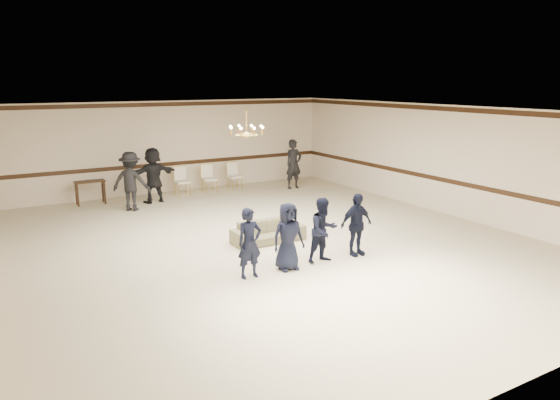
{
  "coord_description": "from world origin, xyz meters",
  "views": [
    {
      "loc": [
        -5.86,
        -10.62,
        3.88
      ],
      "look_at": [
        0.09,
        -0.5,
        1.17
      ],
      "focal_mm": 33.21,
      "sensor_mm": 36.0,
      "label": 1
    }
  ],
  "objects_px": {
    "adult_right": "(294,164)",
    "banquet_chair_mid": "(209,179)",
    "boy_b": "(288,236)",
    "boy_c": "(324,230)",
    "adult_mid": "(153,175)",
    "boy_d": "(356,225)",
    "settee": "(268,231)",
    "boy_a": "(250,243)",
    "console_table": "(90,193)",
    "banquet_chair_right": "(235,176)",
    "banquet_chair_left": "(182,181)",
    "adult_left": "(131,181)",
    "chandelier": "(246,122)"
  },
  "relations": [
    {
      "from": "adult_mid",
      "to": "banquet_chair_mid",
      "type": "bearing_deg",
      "value": -172.63
    },
    {
      "from": "boy_a",
      "to": "boy_d",
      "type": "distance_m",
      "value": 2.7
    },
    {
      "from": "settee",
      "to": "console_table",
      "type": "height_order",
      "value": "console_table"
    },
    {
      "from": "boy_b",
      "to": "banquet_chair_left",
      "type": "height_order",
      "value": "boy_b"
    },
    {
      "from": "adult_right",
      "to": "banquet_chair_left",
      "type": "height_order",
      "value": "adult_right"
    },
    {
      "from": "adult_left",
      "to": "adult_mid",
      "type": "relative_size",
      "value": 1.0
    },
    {
      "from": "boy_c",
      "to": "boy_d",
      "type": "relative_size",
      "value": 1.0
    },
    {
      "from": "boy_b",
      "to": "boy_d",
      "type": "xyz_separation_m",
      "value": [
        1.8,
        0.0,
        0.0
      ]
    },
    {
      "from": "banquet_chair_left",
      "to": "settee",
      "type": "bearing_deg",
      "value": -93.53
    },
    {
      "from": "boy_d",
      "to": "settee",
      "type": "xyz_separation_m",
      "value": [
        -1.23,
        1.87,
        -0.45
      ]
    },
    {
      "from": "boy_d",
      "to": "settee",
      "type": "bearing_deg",
      "value": 122.57
    },
    {
      "from": "adult_left",
      "to": "banquet_chair_left",
      "type": "distance_m",
      "value": 2.44
    },
    {
      "from": "settee",
      "to": "console_table",
      "type": "distance_m",
      "value": 6.99
    },
    {
      "from": "banquet_chair_left",
      "to": "banquet_chair_mid",
      "type": "xyz_separation_m",
      "value": [
        1.0,
        0.0,
        0.0
      ]
    },
    {
      "from": "boy_b",
      "to": "boy_c",
      "type": "bearing_deg",
      "value": 3.26
    },
    {
      "from": "boy_a",
      "to": "console_table",
      "type": "distance_m",
      "value": 8.34
    },
    {
      "from": "boy_a",
      "to": "adult_right",
      "type": "distance_m",
      "value": 8.91
    },
    {
      "from": "banquet_chair_left",
      "to": "console_table",
      "type": "bearing_deg",
      "value": 172.86
    },
    {
      "from": "chandelier",
      "to": "boy_a",
      "type": "bearing_deg",
      "value": -116.26
    },
    {
      "from": "adult_mid",
      "to": "banquet_chair_left",
      "type": "height_order",
      "value": "adult_mid"
    },
    {
      "from": "settee",
      "to": "banquet_chair_mid",
      "type": "xyz_separation_m",
      "value": [
        1.02,
        6.13,
        0.22
      ]
    },
    {
      "from": "chandelier",
      "to": "boy_d",
      "type": "distance_m",
      "value": 3.78
    },
    {
      "from": "banquet_chair_mid",
      "to": "banquet_chair_right",
      "type": "xyz_separation_m",
      "value": [
        1.0,
        0.0,
        0.0
      ]
    },
    {
      "from": "boy_c",
      "to": "boy_d",
      "type": "bearing_deg",
      "value": -2.4
    },
    {
      "from": "chandelier",
      "to": "boy_a",
      "type": "height_order",
      "value": "chandelier"
    },
    {
      "from": "adult_mid",
      "to": "settee",
      "type": "bearing_deg",
      "value": 94.81
    },
    {
      "from": "boy_c",
      "to": "adult_mid",
      "type": "relative_size",
      "value": 0.8
    },
    {
      "from": "boy_b",
      "to": "banquet_chair_right",
      "type": "distance_m",
      "value": 8.41
    },
    {
      "from": "boy_b",
      "to": "adult_mid",
      "type": "bearing_deg",
      "value": 97.59
    },
    {
      "from": "settee",
      "to": "adult_mid",
      "type": "xyz_separation_m",
      "value": [
        -1.14,
        5.59,
        0.64
      ]
    },
    {
      "from": "boy_a",
      "to": "boy_c",
      "type": "relative_size",
      "value": 1.0
    },
    {
      "from": "adult_right",
      "to": "banquet_chair_mid",
      "type": "height_order",
      "value": "adult_right"
    },
    {
      "from": "boy_a",
      "to": "banquet_chair_right",
      "type": "xyz_separation_m",
      "value": [
        3.49,
        8.0,
        -0.23
      ]
    },
    {
      "from": "boy_b",
      "to": "banquet_chair_right",
      "type": "xyz_separation_m",
      "value": [
        2.59,
        8.0,
        -0.23
      ]
    },
    {
      "from": "boy_c",
      "to": "adult_left",
      "type": "height_order",
      "value": "adult_left"
    },
    {
      "from": "boy_a",
      "to": "adult_mid",
      "type": "distance_m",
      "value": 7.47
    },
    {
      "from": "adult_mid",
      "to": "banquet_chair_left",
      "type": "relative_size",
      "value": 1.85
    },
    {
      "from": "boy_d",
      "to": "settee",
      "type": "height_order",
      "value": "boy_d"
    },
    {
      "from": "boy_b",
      "to": "banquet_chair_left",
      "type": "relative_size",
      "value": 1.47
    },
    {
      "from": "banquet_chair_right",
      "to": "console_table",
      "type": "relative_size",
      "value": 1.06
    },
    {
      "from": "boy_a",
      "to": "settee",
      "type": "height_order",
      "value": "boy_a"
    },
    {
      "from": "boy_a",
      "to": "adult_right",
      "type": "xyz_separation_m",
      "value": [
        5.43,
        7.06,
        0.18
      ]
    },
    {
      "from": "settee",
      "to": "console_table",
      "type": "xyz_separation_m",
      "value": [
        -2.98,
        6.33,
        0.12
      ]
    },
    {
      "from": "boy_c",
      "to": "banquet_chair_mid",
      "type": "relative_size",
      "value": 1.47
    },
    {
      "from": "adult_left",
      "to": "adult_right",
      "type": "height_order",
      "value": "same"
    },
    {
      "from": "settee",
      "to": "banquet_chair_mid",
      "type": "relative_size",
      "value": 1.86
    },
    {
      "from": "banquet_chair_right",
      "to": "boy_a",
      "type": "bearing_deg",
      "value": -116.57
    },
    {
      "from": "banquet_chair_mid",
      "to": "console_table",
      "type": "xyz_separation_m",
      "value": [
        -4.0,
        0.2,
        -0.1
      ]
    },
    {
      "from": "boy_c",
      "to": "adult_mid",
      "type": "bearing_deg",
      "value": 98.72
    },
    {
      "from": "settee",
      "to": "adult_right",
      "type": "distance_m",
      "value": 6.56
    }
  ]
}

